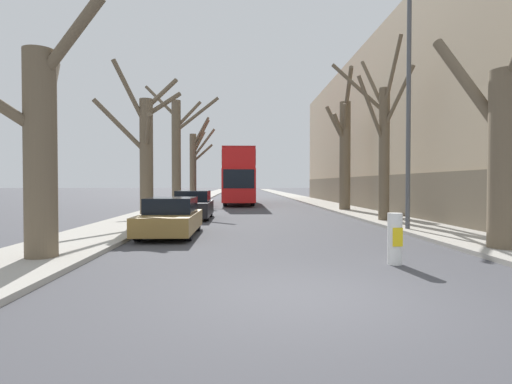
# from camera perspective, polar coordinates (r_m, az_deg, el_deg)

# --- Properties ---
(ground_plane) EXTENTS (300.00, 300.00, 0.00)m
(ground_plane) POSITION_cam_1_polar(r_m,az_deg,el_deg) (6.33, 8.47, -14.86)
(ground_plane) COLOR #424247
(sidewalk_left) EXTENTS (2.66, 120.00, 0.12)m
(sidewalk_left) POSITION_cam_1_polar(r_m,az_deg,el_deg) (56.20, -7.11, -0.51)
(sidewalk_left) COLOR #A39E93
(sidewalk_left) RESTS_ON ground
(sidewalk_right) EXTENTS (2.66, 120.00, 0.12)m
(sidewalk_right) POSITION_cam_1_polar(r_m,az_deg,el_deg) (56.44, 4.81, -0.49)
(sidewalk_right) COLOR #A39E93
(sidewalk_right) RESTS_ON ground
(building_facade_right) EXTENTS (10.08, 36.35, 11.14)m
(building_facade_right) POSITION_cam_1_polar(r_m,az_deg,el_deg) (32.20, 22.35, 7.92)
(building_facade_right) COLOR tan
(building_facade_right) RESTS_ON ground
(street_tree_left_0) EXTENTS (3.46, 3.94, 5.74)m
(street_tree_left_0) POSITION_cam_1_polar(r_m,az_deg,el_deg) (10.12, -28.52, 6.16)
(street_tree_left_0) COLOR brown
(street_tree_left_0) RESTS_ON ground
(street_tree_left_1) EXTENTS (3.69, 2.90, 7.14)m
(street_tree_left_1) POSITION_cam_1_polar(r_m,az_deg,el_deg) (18.61, -15.51, 5.82)
(street_tree_left_1) COLOR brown
(street_tree_left_1) RESTS_ON ground
(street_tree_left_2) EXTENTS (5.31, 1.57, 8.64)m
(street_tree_left_2) POSITION_cam_1_polar(r_m,az_deg,el_deg) (27.83, -11.21, 6.08)
(street_tree_left_2) COLOR brown
(street_tree_left_2) RESTS_ON ground
(street_tree_left_3) EXTENTS (2.41, 2.40, 7.65)m
(street_tree_left_3) POSITION_cam_1_polar(r_m,az_deg,el_deg) (36.79, -8.73, 4.21)
(street_tree_left_3) COLOR brown
(street_tree_left_3) RESTS_ON ground
(street_tree_right_0) EXTENTS (1.70, 4.43, 6.12)m
(street_tree_right_0) POSITION_cam_1_polar(r_m,az_deg,el_deg) (11.89, 32.17, 6.04)
(street_tree_right_0) COLOR brown
(street_tree_right_0) RESTS_ON ground
(street_tree_right_1) EXTENTS (3.09, 3.11, 7.94)m
(street_tree_right_1) POSITION_cam_1_polar(r_m,az_deg,el_deg) (18.81, 17.64, 7.07)
(street_tree_right_1) COLOR brown
(street_tree_right_1) RESTS_ON ground
(street_tree_right_2) EXTENTS (1.94, 5.47, 8.30)m
(street_tree_right_2) POSITION_cam_1_polar(r_m,az_deg,el_deg) (25.79, 12.54, 5.96)
(street_tree_right_2) COLOR brown
(street_tree_right_2) RESTS_ON ground
(double_decker_bus) EXTENTS (2.49, 11.70, 4.46)m
(double_decker_bus) POSITION_cam_1_polar(r_m,az_deg,el_deg) (34.26, -2.45, 2.51)
(double_decker_bus) COLOR red
(double_decker_bus) RESTS_ON ground
(parked_car_0) EXTENTS (1.74, 4.11, 1.27)m
(parked_car_0) POSITION_cam_1_polar(r_m,az_deg,el_deg) (13.78, -12.08, -3.56)
(parked_car_0) COLOR olive
(parked_car_0) RESTS_ON ground
(parked_car_1) EXTENTS (1.78, 3.99, 1.39)m
(parked_car_1) POSITION_cam_1_polar(r_m,az_deg,el_deg) (20.04, -9.00, -1.90)
(parked_car_1) COLOR black
(parked_car_1) RESTS_ON ground
(lamp_post) EXTENTS (1.40, 0.20, 9.14)m
(lamp_post) POSITION_cam_1_polar(r_m,az_deg,el_deg) (15.71, 20.67, 13.23)
(lamp_post) COLOR #4C4F54
(lamp_post) RESTS_ON ground
(traffic_bollard) EXTENTS (0.31, 0.32, 1.11)m
(traffic_bollard) POSITION_cam_1_polar(r_m,az_deg,el_deg) (9.19, 19.22, -6.32)
(traffic_bollard) COLOR white
(traffic_bollard) RESTS_ON ground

